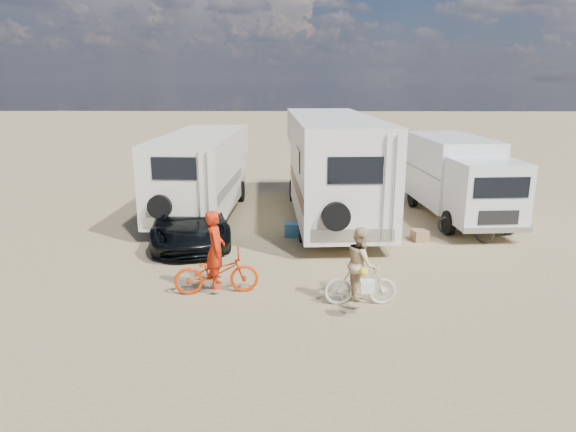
{
  "coord_description": "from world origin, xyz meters",
  "views": [
    {
      "loc": [
        -1.43,
        -11.4,
        4.9
      ],
      "look_at": [
        -1.62,
        2.01,
        1.3
      ],
      "focal_mm": 31.93,
      "sensor_mm": 36.0,
      "label": 1
    }
  ],
  "objects_px": {
    "dark_suv": "(189,220)",
    "rider_woman": "(361,271)",
    "rv_left": "(202,175)",
    "cooler": "(293,230)",
    "bike_parked": "(466,224)",
    "box_truck": "(459,180)",
    "rv_main": "(332,168)",
    "bike_man": "(216,272)",
    "bike_woman": "(360,284)",
    "rider_man": "(216,256)",
    "crate": "(420,235)"
  },
  "relations": [
    {
      "from": "dark_suv",
      "to": "bike_parked",
      "type": "xyz_separation_m",
      "value": [
        8.64,
        0.28,
        -0.19
      ]
    },
    {
      "from": "rider_woman",
      "to": "bike_parked",
      "type": "distance_m",
      "value": 6.29
    },
    {
      "from": "bike_man",
      "to": "rider_man",
      "type": "bearing_deg",
      "value": -0.0
    },
    {
      "from": "rider_woman",
      "to": "bike_woman",
      "type": "bearing_deg",
      "value": 178.52
    },
    {
      "from": "bike_parked",
      "to": "rv_left",
      "type": "bearing_deg",
      "value": 112.75
    },
    {
      "from": "crate",
      "to": "bike_parked",
      "type": "bearing_deg",
      "value": 8.59
    },
    {
      "from": "rv_main",
      "to": "rider_man",
      "type": "height_order",
      "value": "rv_main"
    },
    {
      "from": "dark_suv",
      "to": "crate",
      "type": "relative_size",
      "value": 10.97
    },
    {
      "from": "rv_main",
      "to": "cooler",
      "type": "distance_m",
      "value": 3.06
    },
    {
      "from": "dark_suv",
      "to": "rider_woman",
      "type": "xyz_separation_m",
      "value": [
        4.73,
        -4.64,
        0.13
      ]
    },
    {
      "from": "bike_woman",
      "to": "cooler",
      "type": "xyz_separation_m",
      "value": [
        -1.51,
        5.15,
        -0.27
      ]
    },
    {
      "from": "rider_man",
      "to": "bike_parked",
      "type": "height_order",
      "value": "rider_man"
    },
    {
      "from": "rv_main",
      "to": "bike_man",
      "type": "xyz_separation_m",
      "value": [
        -3.14,
        -6.77,
        -1.31
      ]
    },
    {
      "from": "box_truck",
      "to": "dark_suv",
      "type": "relative_size",
      "value": 1.31
    },
    {
      "from": "rv_main",
      "to": "bike_man",
      "type": "relative_size",
      "value": 4.68
    },
    {
      "from": "rv_main",
      "to": "cooler",
      "type": "relative_size",
      "value": 16.87
    },
    {
      "from": "box_truck",
      "to": "rider_woman",
      "type": "xyz_separation_m",
      "value": [
        -4.35,
        -7.35,
        -0.62
      ]
    },
    {
      "from": "rv_main",
      "to": "bike_parked",
      "type": "bearing_deg",
      "value": -34.72
    },
    {
      "from": "rv_left",
      "to": "cooler",
      "type": "xyz_separation_m",
      "value": [
        3.35,
        -2.67,
        -1.28
      ]
    },
    {
      "from": "cooler",
      "to": "rv_left",
      "type": "bearing_deg",
      "value": 145.19
    },
    {
      "from": "rv_left",
      "to": "cooler",
      "type": "distance_m",
      "value": 4.47
    },
    {
      "from": "rv_left",
      "to": "cooler",
      "type": "relative_size",
      "value": 13.54
    },
    {
      "from": "bike_man",
      "to": "bike_woman",
      "type": "distance_m",
      "value": 3.35
    },
    {
      "from": "rv_left",
      "to": "box_truck",
      "type": "xyz_separation_m",
      "value": [
        9.21,
        -0.46,
        -0.07
      ]
    },
    {
      "from": "cooler",
      "to": "bike_parked",
      "type": "bearing_deg",
      "value": 1.43
    },
    {
      "from": "rider_woman",
      "to": "rv_main",
      "type": "bearing_deg",
      "value": -0.25
    },
    {
      "from": "rv_left",
      "to": "rider_man",
      "type": "xyz_separation_m",
      "value": [
        1.56,
        -7.21,
        -0.58
      ]
    },
    {
      "from": "bike_parked",
      "to": "cooler",
      "type": "relative_size",
      "value": 3.38
    },
    {
      "from": "rider_man",
      "to": "cooler",
      "type": "distance_m",
      "value": 4.93
    },
    {
      "from": "rider_woman",
      "to": "cooler",
      "type": "relative_size",
      "value": 2.97
    },
    {
      "from": "rv_left",
      "to": "bike_man",
      "type": "height_order",
      "value": "rv_left"
    },
    {
      "from": "rider_man",
      "to": "cooler",
      "type": "xyz_separation_m",
      "value": [
        1.79,
        4.54,
        -0.7
      ]
    },
    {
      "from": "dark_suv",
      "to": "cooler",
      "type": "bearing_deg",
      "value": -3.84
    },
    {
      "from": "dark_suv",
      "to": "rider_woman",
      "type": "height_order",
      "value": "rider_woman"
    },
    {
      "from": "dark_suv",
      "to": "rider_woman",
      "type": "relative_size",
      "value": 3.0
    },
    {
      "from": "bike_man",
      "to": "bike_woman",
      "type": "xyz_separation_m",
      "value": [
        3.3,
        -0.61,
        -0.03
      ]
    },
    {
      "from": "box_truck",
      "to": "bike_parked",
      "type": "bearing_deg",
      "value": -104.97
    },
    {
      "from": "dark_suv",
      "to": "bike_man",
      "type": "xyz_separation_m",
      "value": [
        1.44,
        -4.04,
        -0.16
      ]
    },
    {
      "from": "box_truck",
      "to": "bike_parked",
      "type": "distance_m",
      "value": 2.64
    },
    {
      "from": "rider_woman",
      "to": "dark_suv",
      "type": "bearing_deg",
      "value": 44.09
    },
    {
      "from": "dark_suv",
      "to": "bike_man",
      "type": "relative_size",
      "value": 2.47
    },
    {
      "from": "rider_woman",
      "to": "rider_man",
      "type": "bearing_deg",
      "value": 78.11
    },
    {
      "from": "bike_man",
      "to": "crate",
      "type": "relative_size",
      "value": 4.44
    },
    {
      "from": "bike_parked",
      "to": "box_truck",
      "type": "bearing_deg",
      "value": 30.6
    },
    {
      "from": "rv_main",
      "to": "bike_parked",
      "type": "relative_size",
      "value": 4.98
    },
    {
      "from": "rv_main",
      "to": "dark_suv",
      "type": "xyz_separation_m",
      "value": [
        -4.58,
        -2.73,
        -1.15
      ]
    },
    {
      "from": "dark_suv",
      "to": "crate",
      "type": "xyz_separation_m",
      "value": [
        7.17,
        0.06,
        -0.5
      ]
    },
    {
      "from": "bike_man",
      "to": "bike_parked",
      "type": "distance_m",
      "value": 8.4
    },
    {
      "from": "cooler",
      "to": "crate",
      "type": "height_order",
      "value": "cooler"
    },
    {
      "from": "rv_left",
      "to": "rider_woman",
      "type": "distance_m",
      "value": 9.23
    }
  ]
}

